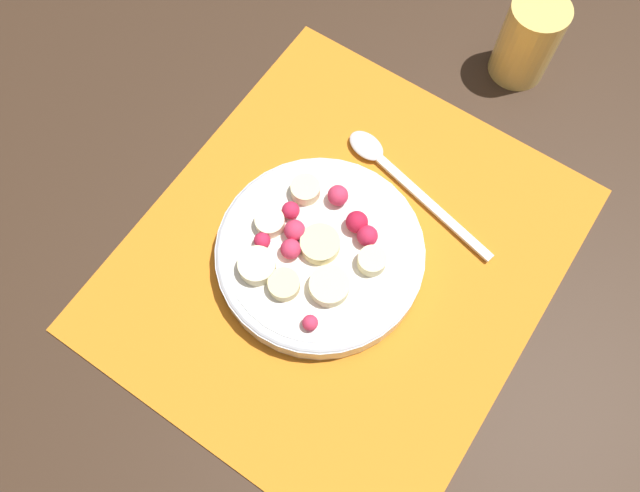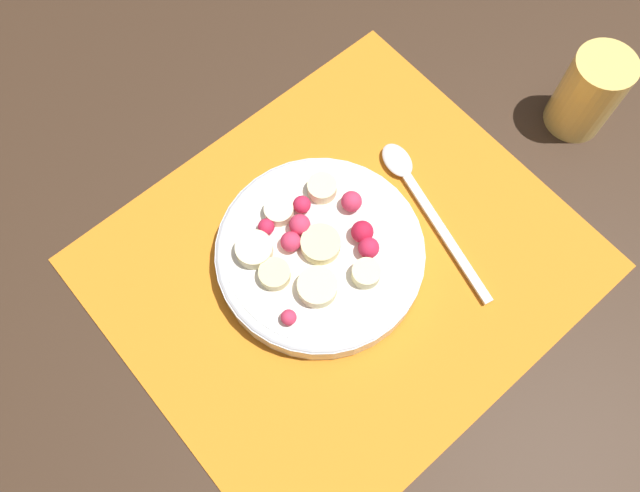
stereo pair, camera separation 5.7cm
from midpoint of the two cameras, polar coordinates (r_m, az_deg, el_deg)
name	(u,v)px [view 2 (the right image)]	position (r m, az deg, el deg)	size (l,w,h in m)	color
ground_plane	(341,264)	(0.61, 4.65, -1.97)	(3.00, 3.00, 0.00)	#382619
placemat	(342,263)	(0.61, 4.67, -1.87)	(0.43, 0.38, 0.01)	orange
fruit_bowl	(319,252)	(0.59, 2.69, -0.93)	(0.20, 0.20, 0.05)	silver
spoon	(415,188)	(0.64, 11.22, 4.90)	(0.06, 0.19, 0.01)	silver
drinking_glass	(589,93)	(0.71, 25.56, 12.24)	(0.06, 0.06, 0.09)	#F4CC66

